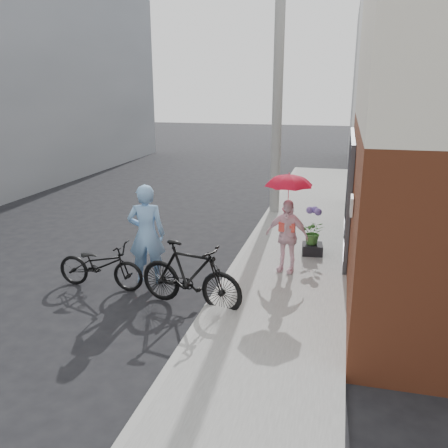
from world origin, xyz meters
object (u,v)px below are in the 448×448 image
at_px(planter, 312,249).
at_px(officer, 147,234).
at_px(bike_left, 100,265).
at_px(kimono_woman, 287,236).
at_px(utility_pole, 278,92).
at_px(bike_right, 190,275).

bearing_deg(planter, officer, -145.53).
height_order(bike_left, planter, bike_left).
bearing_deg(bike_left, planter, -55.16).
relative_size(kimono_woman, planter, 3.39).
bearing_deg(kimono_woman, bike_left, -145.01).
bearing_deg(officer, utility_pole, -120.07).
relative_size(bike_right, planter, 4.50).
bearing_deg(utility_pole, kimono_woman, -78.88).
xyz_separation_m(officer, kimono_woman, (2.55, 0.93, -0.12)).
bearing_deg(planter, bike_right, -122.68).
relative_size(utility_pole, officer, 3.62).
distance_m(bike_right, planter, 3.46).
distance_m(utility_pole, bike_left, 7.16).
bearing_deg(bike_left, utility_pole, -20.79).
xyz_separation_m(kimono_woman, planter, (0.45, 1.13, -0.62)).
relative_size(officer, kimono_woman, 1.32).
xyz_separation_m(utility_pole, kimono_woman, (0.91, -4.62, -2.65)).
distance_m(officer, bike_left, 1.03).
relative_size(officer, bike_right, 1.00).
xyz_separation_m(officer, bike_left, (-0.75, -0.47, -0.51)).
height_order(officer, bike_left, officer).
bearing_deg(bike_left, kimono_woman, -66.21).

